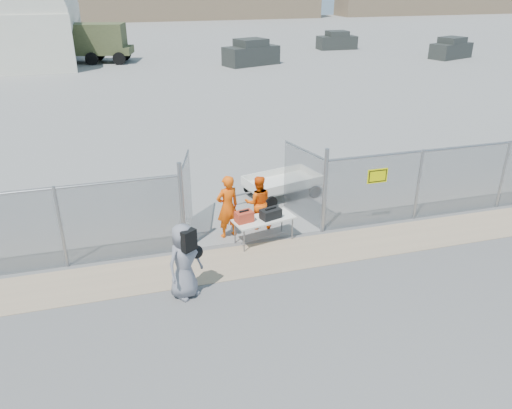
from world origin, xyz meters
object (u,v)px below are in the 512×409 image
object	(u,v)px
visitor	(184,261)
security_worker_right	(258,202)
utility_trailer	(282,185)
security_worker_left	(228,207)
folding_table	(264,230)

from	to	relation	value
visitor	security_worker_right	bearing A→B (deg)	15.73
security_worker_right	utility_trailer	distance (m)	2.48
security_worker_left	visitor	bearing A→B (deg)	43.36
visitor	security_worker_left	bearing A→B (deg)	25.71
security_worker_left	utility_trailer	size ratio (longest dim) A/B	0.59
security_worker_right	utility_trailer	size ratio (longest dim) A/B	0.51
security_worker_right	folding_table	bearing A→B (deg)	92.80
folding_table	utility_trailer	size ratio (longest dim) A/B	0.54
security_worker_right	utility_trailer	bearing A→B (deg)	-116.74
utility_trailer	folding_table	bearing A→B (deg)	-131.58
folding_table	visitor	distance (m)	3.20
security_worker_left	visitor	size ratio (longest dim) A/B	1.01
folding_table	security_worker_left	size ratio (longest dim) A/B	0.92
security_worker_right	visitor	size ratio (longest dim) A/B	0.88
security_worker_right	visitor	xyz separation A→B (m)	(-2.56, -2.83, 0.11)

